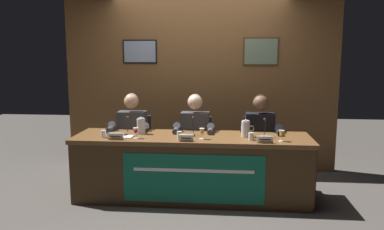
% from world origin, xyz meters
% --- Properties ---
extents(ground_plane, '(12.00, 12.00, 0.00)m').
position_xyz_m(ground_plane, '(0.00, 0.00, 0.00)').
color(ground_plane, '#4C4742').
extents(wall_back_panelled, '(3.98, 0.14, 2.60)m').
position_xyz_m(wall_back_panelled, '(0.00, 1.26, 1.30)').
color(wall_back_panelled, brown).
rests_on(wall_back_panelled, ground_plane).
extents(conference_table, '(2.78, 0.75, 0.76)m').
position_xyz_m(conference_table, '(0.00, -0.11, 0.51)').
color(conference_table, brown).
rests_on(conference_table, ground_plane).
extents(chair_left, '(0.44, 0.45, 0.88)m').
position_xyz_m(chair_left, '(-0.83, 0.56, 0.42)').
color(chair_left, black).
rests_on(chair_left, ground_plane).
extents(panelist_left, '(0.51, 0.48, 1.21)m').
position_xyz_m(panelist_left, '(-0.83, 0.36, 0.70)').
color(panelist_left, black).
rests_on(panelist_left, ground_plane).
extents(nameplate_left, '(0.18, 0.06, 0.08)m').
position_xyz_m(nameplate_left, '(-0.84, -0.27, 0.80)').
color(nameplate_left, white).
rests_on(nameplate_left, conference_table).
extents(juice_glass_left, '(0.06, 0.06, 0.12)m').
position_xyz_m(juice_glass_left, '(-0.63, -0.19, 0.84)').
color(juice_glass_left, white).
rests_on(juice_glass_left, conference_table).
extents(water_cup_left, '(0.06, 0.06, 0.08)m').
position_xyz_m(water_cup_left, '(-1.01, -0.18, 0.79)').
color(water_cup_left, silver).
rests_on(water_cup_left, conference_table).
extents(microphone_left, '(0.06, 0.17, 0.22)m').
position_xyz_m(microphone_left, '(-0.78, -0.03, 0.83)').
color(microphone_left, black).
rests_on(microphone_left, conference_table).
extents(chair_center, '(0.44, 0.45, 0.88)m').
position_xyz_m(chair_center, '(0.00, 0.56, 0.42)').
color(chair_center, black).
rests_on(chair_center, ground_plane).
extents(panelist_center, '(0.51, 0.48, 1.21)m').
position_xyz_m(panelist_center, '(0.00, 0.36, 0.70)').
color(panelist_center, black).
rests_on(panelist_center, ground_plane).
extents(nameplate_center, '(0.16, 0.06, 0.08)m').
position_xyz_m(nameplate_center, '(-0.04, -0.29, 0.80)').
color(nameplate_center, white).
rests_on(nameplate_center, conference_table).
extents(juice_glass_center, '(0.06, 0.06, 0.12)m').
position_xyz_m(juice_glass_center, '(0.13, -0.16, 0.84)').
color(juice_glass_center, white).
rests_on(juice_glass_center, conference_table).
extents(water_cup_center, '(0.06, 0.06, 0.08)m').
position_xyz_m(water_cup_center, '(-0.13, -0.16, 0.79)').
color(water_cup_center, silver).
rests_on(water_cup_center, conference_table).
extents(microphone_center, '(0.06, 0.17, 0.22)m').
position_xyz_m(microphone_center, '(0.01, 0.02, 0.83)').
color(microphone_center, black).
rests_on(microphone_center, conference_table).
extents(chair_right, '(0.44, 0.45, 0.88)m').
position_xyz_m(chair_right, '(0.83, 0.56, 0.42)').
color(chair_right, black).
rests_on(chair_right, ground_plane).
extents(panelist_right, '(0.51, 0.48, 1.21)m').
position_xyz_m(panelist_right, '(0.83, 0.36, 0.70)').
color(panelist_right, black).
rests_on(panelist_right, ground_plane).
extents(nameplate_right, '(0.17, 0.06, 0.08)m').
position_xyz_m(nameplate_right, '(0.82, -0.29, 0.80)').
color(nameplate_right, white).
rests_on(nameplate_right, conference_table).
extents(juice_glass_right, '(0.06, 0.06, 0.12)m').
position_xyz_m(juice_glass_right, '(1.01, -0.19, 0.84)').
color(juice_glass_right, white).
rests_on(juice_glass_right, conference_table).
extents(water_cup_right, '(0.06, 0.06, 0.08)m').
position_xyz_m(water_cup_right, '(0.68, -0.16, 0.79)').
color(water_cup_right, silver).
rests_on(water_cup_right, conference_table).
extents(microphone_right, '(0.06, 0.17, 0.22)m').
position_xyz_m(microphone_right, '(0.85, -0.03, 0.83)').
color(microphone_right, black).
rests_on(microphone_right, conference_table).
extents(water_pitcher_left_side, '(0.15, 0.10, 0.21)m').
position_xyz_m(water_pitcher_left_side, '(-0.62, 0.07, 0.85)').
color(water_pitcher_left_side, silver).
rests_on(water_pitcher_left_side, conference_table).
extents(water_pitcher_right_side, '(0.15, 0.10, 0.21)m').
position_xyz_m(water_pitcher_right_side, '(0.63, 0.02, 0.85)').
color(water_pitcher_right_side, silver).
rests_on(water_pitcher_right_side, conference_table).
extents(document_stack_left, '(0.21, 0.15, 0.01)m').
position_xyz_m(document_stack_left, '(-0.78, -0.14, 0.76)').
color(document_stack_left, white).
rests_on(document_stack_left, conference_table).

